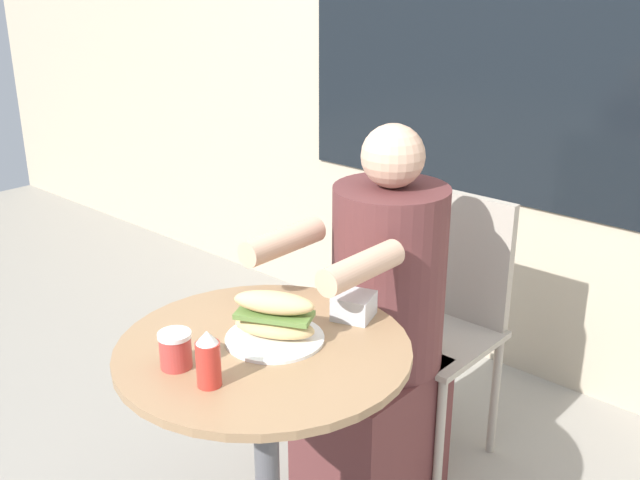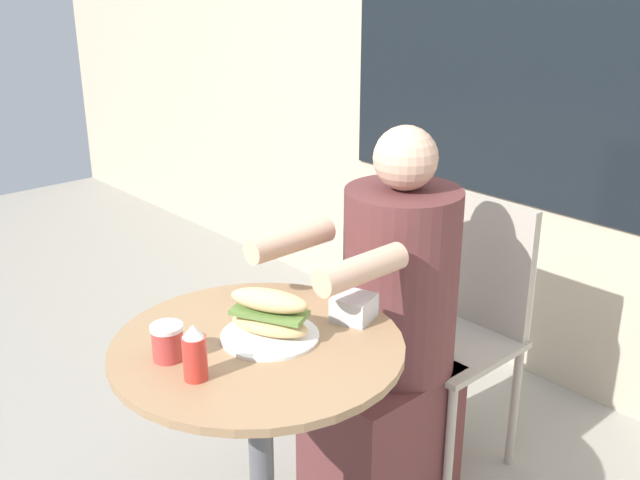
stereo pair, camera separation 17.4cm
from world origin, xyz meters
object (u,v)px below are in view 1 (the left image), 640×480
(cafe_table, at_px, (266,422))
(seated_diner, at_px, (379,349))
(drink_cup, at_px, (175,350))
(diner_chair, at_px, (445,304))
(condiment_bottle, at_px, (208,359))
(sandwich_on_plate, at_px, (275,320))

(cafe_table, distance_m, seated_diner, 0.52)
(cafe_table, xyz_separation_m, drink_cup, (-0.07, -0.19, 0.24))
(diner_chair, height_order, seated_diner, seated_diner)
(diner_chair, xyz_separation_m, drink_cup, (-0.01, -1.04, 0.26))
(diner_chair, height_order, condiment_bottle, diner_chair)
(seated_diner, distance_m, sandwich_on_plate, 0.56)
(seated_diner, bearing_deg, cafe_table, 96.06)
(cafe_table, height_order, drink_cup, drink_cup)
(seated_diner, xyz_separation_m, sandwich_on_plate, (0.06, -0.47, 0.29))
(drink_cup, bearing_deg, sandwich_on_plate, 71.81)
(cafe_table, relative_size, condiment_bottle, 6.01)
(sandwich_on_plate, bearing_deg, condiment_bottle, -80.95)
(diner_chair, bearing_deg, condiment_bottle, 94.86)
(seated_diner, height_order, condiment_bottle, seated_diner)
(cafe_table, height_order, sandwich_on_plate, sandwich_on_plate)
(cafe_table, distance_m, condiment_bottle, 0.33)
(diner_chair, relative_size, drink_cup, 10.79)
(seated_diner, distance_m, drink_cup, 0.75)
(diner_chair, distance_m, condiment_bottle, 1.09)
(seated_diner, distance_m, condiment_bottle, 0.77)
(sandwich_on_plate, height_order, condiment_bottle, condiment_bottle)
(seated_diner, xyz_separation_m, condiment_bottle, (0.09, -0.70, 0.30))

